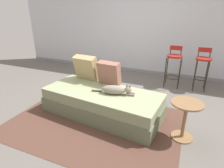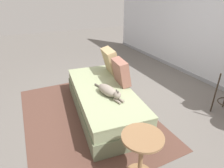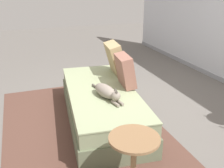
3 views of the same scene
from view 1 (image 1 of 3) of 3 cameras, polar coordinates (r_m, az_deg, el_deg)
The scene contains 11 objects.
ground_plane at distance 3.79m, azimuth -0.33°, elevation -6.11°, with size 16.00×16.00×0.00m, color #66605B.
wall_back_panel at distance 5.49m, azimuth 9.30°, elevation 16.78°, with size 8.00×0.10×2.60m, color silver.
wall_baseboard_trim at distance 5.70m, azimuth 8.39°, elevation 4.09°, with size 8.00×0.02×0.09m, color gray.
area_rug at distance 3.25m, azimuth -5.29°, elevation -11.45°, with size 2.79×1.99×0.01m, color brown.
couch at distance 3.36m, azimuth -3.04°, elevation -5.64°, with size 2.17×1.11×0.45m.
throw_pillow_corner at distance 3.75m, azimuth -7.88°, elevation 4.98°, with size 0.49×0.34×0.49m.
throw_pillow_middle at distance 3.48m, azimuth -0.91°, elevation 3.37°, with size 0.44×0.27×0.44m.
cat at distance 3.12m, azimuth 1.10°, elevation -1.78°, with size 0.74×0.26×0.19m.
bar_stool_near_window at distance 4.71m, azimuth 18.35°, elevation 6.12°, with size 0.34×0.34×0.97m.
bar_stool_by_doorway at distance 4.70m, azimuth 25.91°, elevation 5.49°, with size 0.34×0.34×0.97m.
side_table at distance 2.89m, azimuth 21.42°, elevation -8.90°, with size 0.44×0.44×0.59m.
Camera 1 is at (1.31, -3.06, 1.80)m, focal length 30.00 mm.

